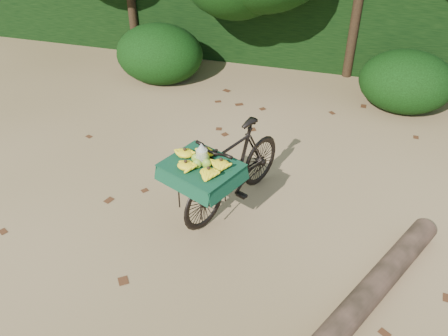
# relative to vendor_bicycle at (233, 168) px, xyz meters

# --- Properties ---
(ground) EXTENTS (80.00, 80.00, 0.00)m
(ground) POSITION_rel_vendor_bicycle_xyz_m (0.67, -0.97, -0.58)
(ground) COLOR tan
(ground) RESTS_ON ground
(vendor_bicycle) EXTENTS (1.36, 1.98, 1.13)m
(vendor_bicycle) POSITION_rel_vendor_bicycle_xyz_m (0.00, 0.00, 0.00)
(vendor_bicycle) COLOR black
(vendor_bicycle) RESTS_ON ground
(fallen_log) EXTENTS (1.99, 3.47, 0.27)m
(fallen_log) POSITION_rel_vendor_bicycle_xyz_m (1.49, -1.65, -0.44)
(fallen_log) COLOR brown
(fallen_log) RESTS_ON ground
(hedge_backdrop) EXTENTS (26.00, 1.80, 1.80)m
(hedge_backdrop) POSITION_rel_vendor_bicycle_xyz_m (0.67, 5.33, 0.32)
(hedge_backdrop) COLOR black
(hedge_backdrop) RESTS_ON ground
(bush_clumps) EXTENTS (8.80, 1.70, 0.90)m
(bush_clumps) POSITION_rel_vendor_bicycle_xyz_m (1.17, 3.33, -0.13)
(bush_clumps) COLOR black
(bush_clumps) RESTS_ON ground
(leaf_litter) EXTENTS (7.00, 7.30, 0.01)m
(leaf_litter) POSITION_rel_vendor_bicycle_xyz_m (0.67, -0.32, -0.57)
(leaf_litter) COLOR #452512
(leaf_litter) RESTS_ON ground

